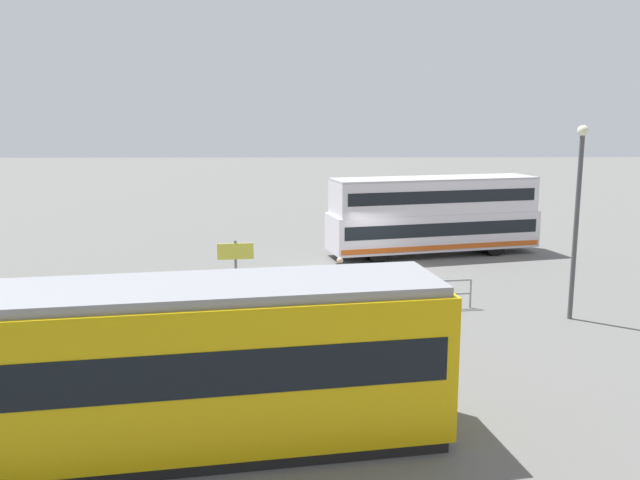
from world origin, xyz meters
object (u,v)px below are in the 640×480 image
Objects in this scene: double_decker_bus at (433,215)px; street_lamp at (577,207)px; pedestrian_near_railing at (340,278)px; info_sign at (236,262)px; tram_yellow at (125,368)px.

street_lamp is (-2.79, 10.78, 1.89)m from double_decker_bus.
info_sign reaches higher than pedestrian_near_railing.
pedestrian_near_railing is at bearing 60.77° from double_decker_bus.
street_lamp is (-11.52, 0.92, 2.03)m from info_sign.
pedestrian_near_railing is at bearing -12.71° from street_lamp.
tram_yellow is 10.02m from info_sign.
pedestrian_near_railing is (-4.86, -10.80, -0.79)m from tram_yellow.
tram_yellow is at bearing 35.42° from street_lamp.
pedestrian_near_railing is at bearing -167.02° from info_sign.
info_sign is (-1.18, -9.95, -0.01)m from tram_yellow.
info_sign is (8.73, 9.86, -0.15)m from double_decker_bus.
double_decker_bus reaches higher than info_sign.
pedestrian_near_railing is 0.27× the size of street_lamp.
double_decker_bus is 13.17m from info_sign.
info_sign is at bearing 48.48° from double_decker_bus.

